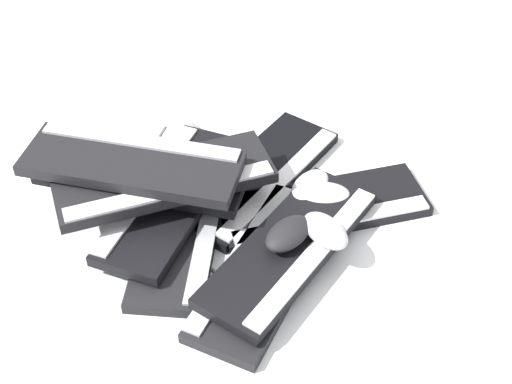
{
  "coord_description": "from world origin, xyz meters",
  "views": [
    {
      "loc": [
        0.07,
        1.08,
        1.07
      ],
      "look_at": [
        -0.03,
        0.03,
        0.07
      ],
      "focal_mm": 50.0,
      "sensor_mm": 36.0,
      "label": 1
    }
  ],
  "objects_px": {
    "keyboard_3": "(260,177)",
    "mouse_4": "(288,234)",
    "keyboard_1": "(266,267)",
    "keyboard_7": "(291,248)",
    "keyboard_2": "(323,207)",
    "keyboard_4": "(171,197)",
    "mouse_3": "(182,134)",
    "keyboard_8": "(132,163)",
    "keyboard_6": "(165,179)",
    "mouse_2": "(325,231)",
    "mouse_1": "(324,194)",
    "keyboard_5": "(143,172)",
    "mouse_0": "(310,186)",
    "keyboard_0": "(183,227)"
  },
  "relations": [
    {
      "from": "keyboard_3",
      "to": "mouse_4",
      "type": "bearing_deg",
      "value": 97.2
    },
    {
      "from": "keyboard_1",
      "to": "keyboard_7",
      "type": "bearing_deg",
      "value": -159.75
    },
    {
      "from": "keyboard_2",
      "to": "keyboard_4",
      "type": "relative_size",
      "value": 1.0
    },
    {
      "from": "keyboard_3",
      "to": "mouse_3",
      "type": "distance_m",
      "value": 0.23
    },
    {
      "from": "keyboard_2",
      "to": "keyboard_8",
      "type": "bearing_deg",
      "value": -6.33
    },
    {
      "from": "keyboard_6",
      "to": "keyboard_7",
      "type": "height_order",
      "value": "keyboard_6"
    },
    {
      "from": "keyboard_3",
      "to": "mouse_2",
      "type": "distance_m",
      "value": 0.27
    },
    {
      "from": "mouse_1",
      "to": "keyboard_3",
      "type": "bearing_deg",
      "value": 146.43
    },
    {
      "from": "mouse_2",
      "to": "keyboard_3",
      "type": "bearing_deg",
      "value": 172.95
    },
    {
      "from": "keyboard_7",
      "to": "keyboard_2",
      "type": "bearing_deg",
      "value": -123.28
    },
    {
      "from": "keyboard_3",
      "to": "keyboard_5",
      "type": "relative_size",
      "value": 0.93
    },
    {
      "from": "keyboard_5",
      "to": "mouse_2",
      "type": "distance_m",
      "value": 0.41
    },
    {
      "from": "keyboard_1",
      "to": "mouse_4",
      "type": "bearing_deg",
      "value": -153.07
    },
    {
      "from": "keyboard_2",
      "to": "keyboard_8",
      "type": "xyz_separation_m",
      "value": [
        0.39,
        -0.04,
        0.12
      ]
    },
    {
      "from": "keyboard_3",
      "to": "mouse_0",
      "type": "distance_m",
      "value": 0.13
    },
    {
      "from": "keyboard_3",
      "to": "keyboard_8",
      "type": "height_order",
      "value": "keyboard_8"
    },
    {
      "from": "keyboard_5",
      "to": "mouse_0",
      "type": "distance_m",
      "value": 0.35
    },
    {
      "from": "keyboard_5",
      "to": "mouse_2",
      "type": "relative_size",
      "value": 4.23
    },
    {
      "from": "keyboard_8",
      "to": "mouse_4",
      "type": "height_order",
      "value": "keyboard_8"
    },
    {
      "from": "mouse_0",
      "to": "keyboard_5",
      "type": "bearing_deg",
      "value": -59.05
    },
    {
      "from": "mouse_2",
      "to": "mouse_4",
      "type": "height_order",
      "value": "same"
    },
    {
      "from": "keyboard_1",
      "to": "keyboard_4",
      "type": "distance_m",
      "value": 0.26
    },
    {
      "from": "keyboard_0",
      "to": "keyboard_7",
      "type": "height_order",
      "value": "keyboard_7"
    },
    {
      "from": "keyboard_5",
      "to": "mouse_2",
      "type": "height_order",
      "value": "mouse_2"
    },
    {
      "from": "keyboard_7",
      "to": "mouse_0",
      "type": "bearing_deg",
      "value": -110.99
    },
    {
      "from": "mouse_0",
      "to": "mouse_3",
      "type": "bearing_deg",
      "value": -92.74
    },
    {
      "from": "keyboard_6",
      "to": "mouse_3",
      "type": "relative_size",
      "value": 4.21
    },
    {
      "from": "keyboard_4",
      "to": "keyboard_6",
      "type": "distance_m",
      "value": 0.06
    },
    {
      "from": "keyboard_1",
      "to": "keyboard_2",
      "type": "xyz_separation_m",
      "value": [
        -0.14,
        -0.15,
        0.0
      ]
    },
    {
      "from": "keyboard_8",
      "to": "keyboard_4",
      "type": "bearing_deg",
      "value": 170.33
    },
    {
      "from": "keyboard_2",
      "to": "mouse_1",
      "type": "height_order",
      "value": "mouse_1"
    },
    {
      "from": "keyboard_1",
      "to": "keyboard_3",
      "type": "bearing_deg",
      "value": -92.87
    },
    {
      "from": "mouse_1",
      "to": "keyboard_7",
      "type": "bearing_deg",
      "value": -115.23
    },
    {
      "from": "mouse_1",
      "to": "keyboard_0",
      "type": "bearing_deg",
      "value": -166.43
    },
    {
      "from": "mouse_0",
      "to": "keyboard_2",
      "type": "bearing_deg",
      "value": 79.45
    },
    {
      "from": "keyboard_1",
      "to": "keyboard_6",
      "type": "height_order",
      "value": "keyboard_6"
    },
    {
      "from": "mouse_0",
      "to": "mouse_2",
      "type": "relative_size",
      "value": 1.0
    },
    {
      "from": "keyboard_4",
      "to": "mouse_3",
      "type": "height_order",
      "value": "keyboard_4"
    },
    {
      "from": "mouse_0",
      "to": "mouse_3",
      "type": "distance_m",
      "value": 0.36
    },
    {
      "from": "keyboard_1",
      "to": "mouse_0",
      "type": "bearing_deg",
      "value": -121.53
    },
    {
      "from": "mouse_3",
      "to": "mouse_4",
      "type": "height_order",
      "value": "mouse_4"
    },
    {
      "from": "keyboard_7",
      "to": "mouse_0",
      "type": "xyz_separation_m",
      "value": [
        -0.06,
        -0.16,
        0.01
      ]
    },
    {
      "from": "keyboard_3",
      "to": "keyboard_5",
      "type": "distance_m",
      "value": 0.26
    },
    {
      "from": "mouse_3",
      "to": "keyboard_6",
      "type": "bearing_deg",
      "value": 5.83
    },
    {
      "from": "mouse_0",
      "to": "keyboard_6",
      "type": "bearing_deg",
      "value": -49.35
    },
    {
      "from": "keyboard_1",
      "to": "mouse_3",
      "type": "height_order",
      "value": "mouse_3"
    },
    {
      "from": "keyboard_2",
      "to": "keyboard_7",
      "type": "relative_size",
      "value": 1.06
    },
    {
      "from": "keyboard_3",
      "to": "mouse_1",
      "type": "distance_m",
      "value": 0.17
    },
    {
      "from": "keyboard_1",
      "to": "keyboard_6",
      "type": "relative_size",
      "value": 0.98
    },
    {
      "from": "keyboard_3",
      "to": "mouse_1",
      "type": "relative_size",
      "value": 3.92
    }
  ]
}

